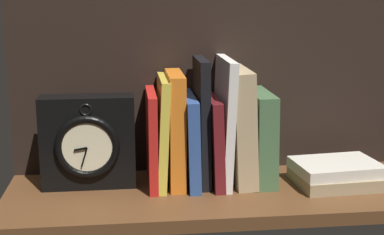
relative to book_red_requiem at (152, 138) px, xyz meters
The scene contains 13 objects.
ground_plane 17.18cm from the book_red_requiem, 21.57° to the right, with size 82.84×28.94×2.50cm, color brown.
back_panel 18.69cm from the book_red_requiem, 35.71° to the left, with size 82.84×1.20×40.40cm, color black.
book_red_requiem is the anchor object (origin of this frame).
book_yellow_seinlanguage 2.47cm from the book_red_requiem, ahead, with size 1.77×15.21×21.81cm, color gold.
book_orange_pandolfini 5.10cm from the book_red_requiem, ahead, with size 3.08×14.24×22.65cm, color orange.
book_blue_modern 7.75cm from the book_red_requiem, ahead, with size 2.27×16.61×18.06cm, color #2D4C8E.
book_black_skeptic 10.63cm from the book_red_requiem, ahead, with size 1.93×13.03×25.41cm, color black.
book_maroon_dawkins 12.45cm from the book_red_requiem, ahead, with size 2.05×16.70×17.75cm, color maroon.
book_white_catcher 14.98cm from the book_red_requiem, ahead, with size 1.76×16.39×25.39cm, color silver.
book_tan_shortstories 17.98cm from the book_red_requiem, ahead, with size 4.07×15.59×23.26cm, color tan.
book_green_romantic 22.18cm from the book_red_requiem, ahead, with size 3.98×15.39×18.50cm, color #476B44.
framed_clock 12.58cm from the book_red_requiem, behind, with size 18.42×6.94×18.42cm.
book_stack_side 37.79cm from the book_red_requiem, ahead, with size 17.63×14.14×4.78cm.
Camera 1 is at (-16.94, -102.16, 38.60)cm, focal length 51.72 mm.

